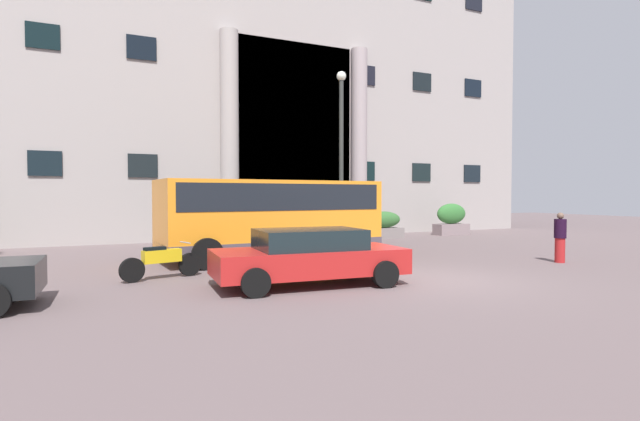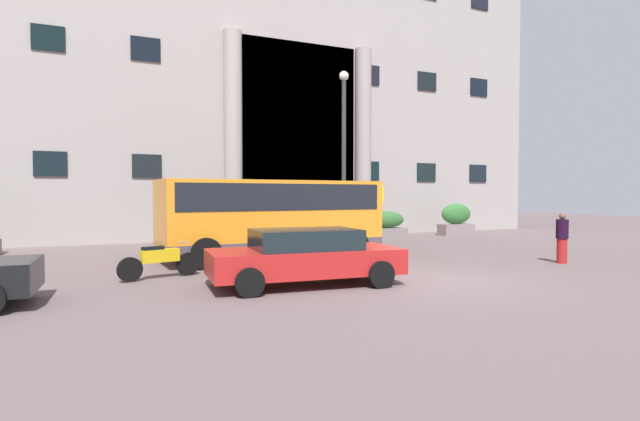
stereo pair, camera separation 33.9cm
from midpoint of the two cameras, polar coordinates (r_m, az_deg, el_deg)
ground_plane at (r=12.55m, az=14.07°, el=-8.18°), size 80.00×64.00×0.12m
office_building_facade at (r=28.75m, az=-8.55°, el=12.91°), size 32.40×9.67×15.29m
orange_minibus at (r=16.09m, az=-4.98°, el=-0.17°), size 7.16×2.95×2.56m
bus_stop_sign at (r=19.76m, az=7.25°, el=0.10°), size 0.44×0.08×2.44m
hedge_planter_entrance_right at (r=24.00m, az=8.15°, el=-1.72°), size 1.96×0.75×1.30m
hedge_planter_far_west at (r=26.77m, az=15.80°, el=-1.04°), size 1.88×0.76×1.65m
hedge_planter_east at (r=20.47m, az=-13.28°, el=-1.93°), size 1.85×0.85×1.62m
hedge_planter_far_east at (r=22.02m, az=-1.30°, el=-1.87°), size 2.06×0.89×1.42m
white_taxi_kerbside at (r=11.51m, az=-0.89°, el=-5.27°), size 4.54×2.31×1.31m
motorcycle_near_kerb at (r=13.00m, az=-17.48°, el=-5.53°), size 2.05×0.79×0.89m
pedestrian_woman_with_bag at (r=16.96m, az=26.70°, el=-2.86°), size 0.36×0.36×1.56m
lamppost_plaza_centre at (r=21.02m, az=3.23°, el=7.73°), size 0.40×0.40×7.30m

